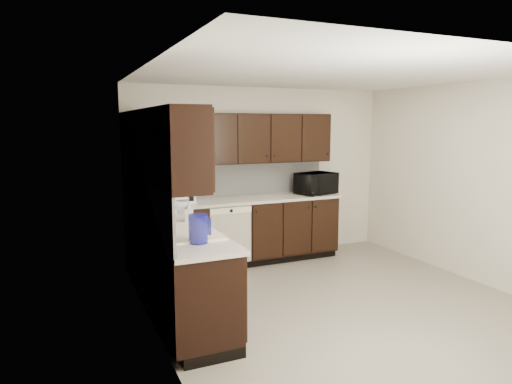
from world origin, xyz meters
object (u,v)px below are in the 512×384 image
Objects in this scene: blue_pitcher at (198,229)px; sink at (187,239)px; toaster_oven at (182,195)px; microwave at (316,183)px; storage_bin at (164,205)px.

sink is at bearing 103.73° from blue_pitcher.
blue_pitcher is at bearing -105.18° from toaster_oven.
sink is at bearing -160.67° from microwave.
storage_bin is (0.03, 1.10, 0.15)m from sink.
toaster_oven is at bearing 163.93° from microwave.
microwave is 2.46m from storage_bin.
microwave is at bearing 12.99° from storage_bin.
microwave reaches higher than sink.
storage_bin is at bearing 88.37° from sink.
microwave is 2.27× the size of blue_pitcher.
sink is 1.11m from storage_bin.
storage_bin is (-0.36, -0.59, -0.01)m from toaster_oven.
microwave reaches higher than toaster_oven.
toaster_oven is at bearing 93.11° from blue_pitcher.
microwave is 1.79× the size of toaster_oven.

